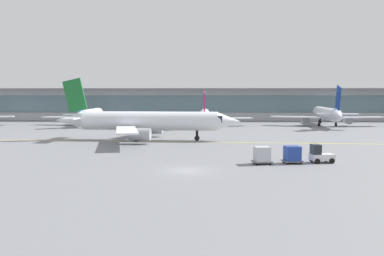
{
  "coord_description": "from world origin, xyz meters",
  "views": [
    {
      "loc": [
        1.47,
        -40.3,
        7.62
      ],
      "look_at": [
        0.09,
        16.01,
        3.0
      ],
      "focal_mm": 37.71,
      "sensor_mm": 36.0,
      "label": 1
    }
  ],
  "objects_px": {
    "gate_airplane_1": "(91,114)",
    "cargo_dolly_lead": "(292,154)",
    "baggage_tug": "(320,155)",
    "cargo_dolly_trailing": "(262,155)",
    "gate_airplane_2": "(205,115)",
    "gate_airplane_3": "(327,114)",
    "taxiing_regional_jet": "(147,121)"
  },
  "relations": [
    {
      "from": "gate_airplane_1",
      "to": "cargo_dolly_lead",
      "type": "height_order",
      "value": "gate_airplane_1"
    },
    {
      "from": "gate_airplane_3",
      "to": "cargo_dolly_lead",
      "type": "height_order",
      "value": "gate_airplane_3"
    },
    {
      "from": "gate_airplane_2",
      "to": "cargo_dolly_trailing",
      "type": "distance_m",
      "value": 56.18
    },
    {
      "from": "taxiing_regional_jet",
      "to": "cargo_dolly_trailing",
      "type": "distance_m",
      "value": 28.36
    },
    {
      "from": "cargo_dolly_lead",
      "to": "taxiing_regional_jet",
      "type": "bearing_deg",
      "value": 121.4
    },
    {
      "from": "baggage_tug",
      "to": "gate_airplane_1",
      "type": "bearing_deg",
      "value": 117.36
    },
    {
      "from": "gate_airplane_3",
      "to": "gate_airplane_2",
      "type": "bearing_deg",
      "value": 96.74
    },
    {
      "from": "gate_airplane_3",
      "to": "baggage_tug",
      "type": "xyz_separation_m",
      "value": [
        -17.66,
        -55.42,
        -2.05
      ]
    },
    {
      "from": "gate_airplane_2",
      "to": "taxiing_regional_jet",
      "type": "bearing_deg",
      "value": 163.59
    },
    {
      "from": "gate_airplane_3",
      "to": "gate_airplane_1",
      "type": "bearing_deg",
      "value": 93.56
    },
    {
      "from": "taxiing_regional_jet",
      "to": "cargo_dolly_lead",
      "type": "relative_size",
      "value": 13.75
    },
    {
      "from": "cargo_dolly_trailing",
      "to": "taxiing_regional_jet",
      "type": "bearing_deg",
      "value": 115.37
    },
    {
      "from": "taxiing_regional_jet",
      "to": "baggage_tug",
      "type": "xyz_separation_m",
      "value": [
        22.51,
        -22.4,
        -2.27
      ]
    },
    {
      "from": "gate_airplane_1",
      "to": "cargo_dolly_trailing",
      "type": "distance_m",
      "value": 68.39
    },
    {
      "from": "baggage_tug",
      "to": "taxiing_regional_jet",
      "type": "bearing_deg",
      "value": 126.42
    },
    {
      "from": "cargo_dolly_lead",
      "to": "baggage_tug",
      "type": "bearing_deg",
      "value": -0.0
    },
    {
      "from": "gate_airplane_3",
      "to": "cargo_dolly_trailing",
      "type": "relative_size",
      "value": 12.8
    },
    {
      "from": "gate_airplane_2",
      "to": "baggage_tug",
      "type": "distance_m",
      "value": 56.27
    },
    {
      "from": "baggage_tug",
      "to": "cargo_dolly_trailing",
      "type": "relative_size",
      "value": 1.2
    },
    {
      "from": "gate_airplane_1",
      "to": "gate_airplane_2",
      "type": "distance_m",
      "value": 29.45
    },
    {
      "from": "gate_airplane_3",
      "to": "taxiing_regional_jet",
      "type": "distance_m",
      "value": 52.01
    },
    {
      "from": "gate_airplane_2",
      "to": "gate_airplane_3",
      "type": "bearing_deg",
      "value": -88.28
    },
    {
      "from": "gate_airplane_1",
      "to": "taxiing_regional_jet",
      "type": "height_order",
      "value": "taxiing_regional_jet"
    },
    {
      "from": "cargo_dolly_lead",
      "to": "gate_airplane_3",
      "type": "bearing_deg",
      "value": 60.8
    },
    {
      "from": "gate_airplane_2",
      "to": "cargo_dolly_lead",
      "type": "bearing_deg",
      "value": -169.79
    },
    {
      "from": "gate_airplane_1",
      "to": "gate_airplane_3",
      "type": "xyz_separation_m",
      "value": [
        59.6,
        -2.12,
        0.31
      ]
    },
    {
      "from": "cargo_dolly_lead",
      "to": "cargo_dolly_trailing",
      "type": "height_order",
      "value": "same"
    },
    {
      "from": "gate_airplane_3",
      "to": "baggage_tug",
      "type": "height_order",
      "value": "gate_airplane_3"
    },
    {
      "from": "gate_airplane_1",
      "to": "baggage_tug",
      "type": "height_order",
      "value": "gate_airplane_1"
    },
    {
      "from": "gate_airplane_3",
      "to": "cargo_dolly_lead",
      "type": "distance_m",
      "value": 59.72
    },
    {
      "from": "gate_airplane_3",
      "to": "taxiing_regional_jet",
      "type": "bearing_deg",
      "value": 135.02
    },
    {
      "from": "taxiing_regional_jet",
      "to": "cargo_dolly_trailing",
      "type": "height_order",
      "value": "taxiing_regional_jet"
    }
  ]
}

